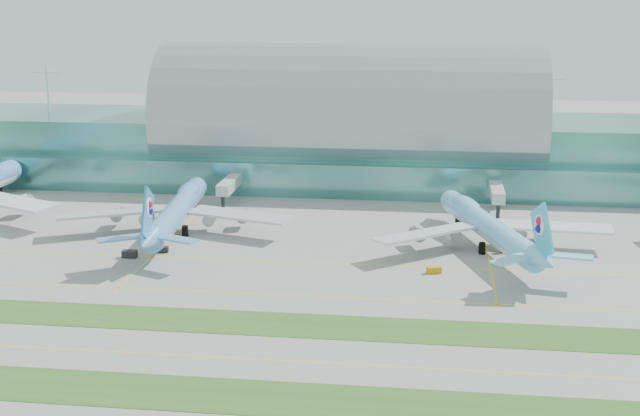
# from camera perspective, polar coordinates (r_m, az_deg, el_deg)

# --- Properties ---
(ground) EXTENTS (700.00, 700.00, 0.00)m
(ground) POSITION_cam_1_polar(r_m,az_deg,el_deg) (162.95, -2.51, -7.73)
(ground) COLOR gray
(ground) RESTS_ON ground
(terminal) EXTENTS (340.00, 69.10, 36.00)m
(terminal) POSITION_cam_1_polar(r_m,az_deg,el_deg) (282.90, 1.93, 4.61)
(terminal) COLOR #3D7A75
(terminal) RESTS_ON ground
(grass_strip_near) EXTENTS (420.00, 12.00, 0.08)m
(grass_strip_near) POSITION_cam_1_polar(r_m,az_deg,el_deg) (137.78, -4.54, -11.97)
(grass_strip_near) COLOR #2D591E
(grass_strip_near) RESTS_ON ground
(grass_strip_far) EXTENTS (420.00, 12.00, 0.08)m
(grass_strip_far) POSITION_cam_1_polar(r_m,az_deg,el_deg) (164.77, -2.39, -7.46)
(grass_strip_far) COLOR #2D591E
(grass_strip_far) RESTS_ON ground
(taxiline_b) EXTENTS (420.00, 0.35, 0.01)m
(taxiline_b) POSITION_cam_1_polar(r_m,az_deg,el_deg) (150.25, -3.43, -9.68)
(taxiline_b) COLOR yellow
(taxiline_b) RESTS_ON ground
(taxiline_c) EXTENTS (420.00, 0.35, 0.01)m
(taxiline_c) POSITION_cam_1_polar(r_m,az_deg,el_deg) (179.57, -1.52, -5.62)
(taxiline_c) COLOR yellow
(taxiline_c) RESTS_ON ground
(taxiline_d) EXTENTS (420.00, 0.35, 0.01)m
(taxiline_d) POSITION_cam_1_polar(r_m,az_deg,el_deg) (200.20, -0.55, -3.53)
(taxiline_d) COLOR yellow
(taxiline_d) RESTS_ON ground
(airliner_b) EXTENTS (59.75, 68.04, 18.72)m
(airliner_b) POSITION_cam_1_polar(r_m,az_deg,el_deg) (226.65, -9.15, -0.11)
(airliner_b) COLOR #5E91CF
(airliner_b) RESTS_ON ground
(airliner_c) EXTENTS (56.04, 65.06, 18.40)m
(airliner_c) POSITION_cam_1_polar(r_m,az_deg,el_deg) (213.25, 10.68, -1.09)
(airliner_c) COLOR #70C9F8
(airliner_c) RESTS_ON ground
(gse_c) EXTENTS (3.32, 1.95, 1.69)m
(gse_c) POSITION_cam_1_polar(r_m,az_deg,el_deg) (208.49, -12.09, -2.89)
(gse_c) COLOR black
(gse_c) RESTS_ON ground
(gse_d) EXTENTS (3.56, 2.24, 1.30)m
(gse_d) POSITION_cam_1_polar(r_m,az_deg,el_deg) (211.16, -10.13, -2.63)
(gse_d) COLOR black
(gse_d) RESTS_ON ground
(gse_e) EXTENTS (3.38, 2.31, 1.41)m
(gse_e) POSITION_cam_1_polar(r_m,az_deg,el_deg) (194.54, 7.30, -3.96)
(gse_e) COLOR #C1820B
(gse_e) RESTS_ON ground
(gse_f) EXTENTS (3.73, 2.32, 1.43)m
(gse_f) POSITION_cam_1_polar(r_m,az_deg,el_deg) (213.76, 14.07, -2.62)
(gse_f) COLOR black
(gse_f) RESTS_ON ground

